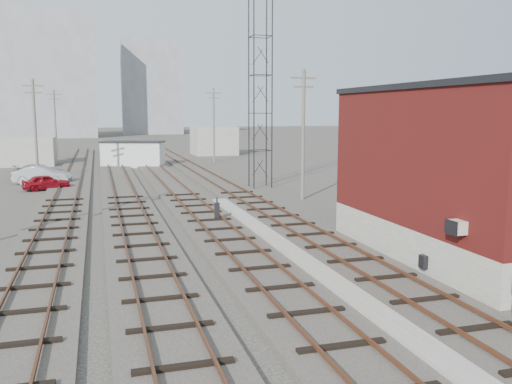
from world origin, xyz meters
name	(u,v)px	position (x,y,z in m)	size (l,w,h in m)	color
ground	(159,162)	(0.00, 60.00, 0.00)	(320.00, 320.00, 0.00)	#282621
track_right	(214,181)	(2.50, 39.00, 0.11)	(3.20, 90.00, 0.39)	#332D28
track_mid_right	(169,183)	(-1.50, 39.00, 0.11)	(3.20, 90.00, 0.39)	#332D28
track_mid_left	(121,184)	(-5.50, 39.00, 0.11)	(3.20, 90.00, 0.39)	#332D28
track_left	(70,186)	(-9.50, 39.00, 0.11)	(3.20, 90.00, 0.39)	#332D28
platform_curb	(290,253)	(0.50, 14.00, 0.13)	(0.90, 28.00, 0.26)	gray
brick_building	(464,171)	(7.50, 12.00, 3.63)	(6.54, 12.20, 7.22)	gray
lattice_tower	(260,94)	(5.50, 35.00, 7.50)	(1.60, 1.60, 15.00)	black
utility_pole_left_b	(35,127)	(-12.50, 45.00, 4.80)	(1.80, 0.24, 9.00)	#595147
utility_pole_left_c	(55,122)	(-12.50, 70.00, 4.80)	(1.80, 0.24, 9.00)	#595147
utility_pole_right_a	(303,131)	(6.50, 28.00, 4.80)	(1.80, 0.24, 9.00)	#595147
utility_pole_right_b	(214,123)	(6.50, 58.00, 4.80)	(1.80, 0.24, 9.00)	#595147
apartment_left	(48,75)	(-18.00, 135.00, 15.00)	(22.00, 14.00, 30.00)	gray
apartment_right	(151,87)	(8.00, 150.00, 13.00)	(16.00, 12.00, 26.00)	gray
shed_left	(18,152)	(-16.00, 60.00, 1.60)	(8.00, 5.00, 3.20)	gray
shed_right	(214,141)	(9.00, 70.00, 2.00)	(6.00, 6.00, 4.00)	gray
switch_stand	(217,212)	(-1.00, 21.71, 0.62)	(0.36, 0.36, 1.31)	black
site_trailer	(133,154)	(-3.43, 54.84, 1.45)	(7.43, 5.01, 2.88)	silver
car_red	(46,182)	(-11.22, 38.03, 0.61)	(1.45, 3.59, 1.22)	maroon
car_silver	(42,175)	(-11.86, 41.99, 0.77)	(1.62, 4.65, 1.53)	#A1A5A9
car_grey	(41,171)	(-12.37, 46.19, 0.67)	(1.87, 4.59, 1.33)	gray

